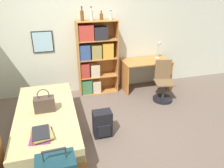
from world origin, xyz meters
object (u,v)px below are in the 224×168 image
bottle_blue (111,16)px  desk (146,69)px  book_stack_on_bed (41,134)px  bed (48,124)px  bookcase (94,57)px  desk_lamp (159,46)px  bottle_green (82,15)px  handbag (44,104)px  desk_chair (163,88)px  bottle_clear (101,16)px  backpack (102,124)px  bottle_brown (91,15)px

bottle_blue → desk: (0.84, -0.10, -1.24)m
book_stack_on_bed → desk: desk is taller
bed → bottle_blue: 2.53m
bottle_blue → bookcase: bearing=175.2°
bookcase → desk_lamp: 1.59m
bookcase → bottle_green: (-0.22, -0.04, 0.91)m
desk → desk_lamp: (0.35, 0.09, 0.53)m
handbag → desk_chair: size_ratio=0.43×
desk_lamp → desk: bearing=-165.6°
bed → bottle_clear: (1.28, 1.47, 1.48)m
desk_chair → backpack: size_ratio=1.93×
handbag → desk_lamp: (2.67, 1.41, 0.40)m
bookcase → handbag: bearing=-126.9°
bottle_green → backpack: size_ratio=0.63×
bottle_green → bottle_brown: bottle_green is taller
desk → bottle_brown: bearing=175.2°
bottle_blue → backpack: size_ratio=0.42×
desk_lamp → desk_chair: desk_lamp is taller
book_stack_on_bed → bookcase: bearing=61.7°
handbag → bottle_clear: bearing=48.7°
desk → backpack: desk is taller
bottle_blue → desk: bearing=-6.7°
bottle_clear → desk: bearing=-8.1°
bottle_brown → desk: bearing=-4.8°
bottle_green → bottle_brown: bearing=5.3°
bookcase → desk: size_ratio=1.49×
bottle_clear → desk: (1.03, -0.15, -1.24)m
bookcase → backpack: bookcase is taller
desk → desk_lamp: size_ratio=2.45×
bottle_clear → desk_chair: bearing=-33.8°
bottle_blue → desk_chair: (0.98, -0.74, -1.45)m
book_stack_on_bed → bottle_green: 2.57m
handbag → book_stack_on_bed: bearing=-94.2°
bottle_blue → backpack: 2.30m
bookcase → book_stack_on_bed: bearing=-118.3°
desk → backpack: size_ratio=2.45×
bottle_clear → handbag: bearing=-131.3°
desk_lamp → bottle_green: bearing=-179.8°
book_stack_on_bed → backpack: (0.93, 0.45, -0.31)m
bottle_clear → desk_lamp: bottle_clear is taller
book_stack_on_bed → bottle_green: size_ratio=1.31×
bottle_blue → bed: bearing=-136.1°
bed → bookcase: bookcase is taller
handbag → bottle_green: 2.01m
handbag → book_stack_on_bed: 0.67m
bookcase → desk_chair: bearing=-29.4°
bottle_brown → desk_chair: 2.17m
desk_chair → bookcase: bearing=150.6°
bookcase → bed: bearing=-126.7°
bottle_blue → bottle_green: bearing=-178.9°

